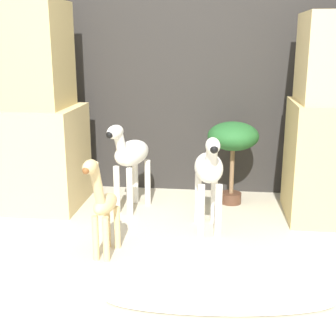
{
  "coord_description": "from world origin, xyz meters",
  "views": [
    {
      "loc": [
        0.29,
        -2.23,
        1.24
      ],
      "look_at": [
        -0.08,
        0.87,
        0.37
      ],
      "focal_mm": 50.0,
      "sensor_mm": 36.0,
      "label": 1
    }
  ],
  "objects_px": {
    "zebra_right": "(209,171)",
    "surfboard": "(216,301)",
    "zebra_left": "(130,156)",
    "giraffe_figurine": "(103,205)",
    "potted_palm_front": "(233,140)"
  },
  "relations": [
    {
      "from": "zebra_right",
      "to": "potted_palm_front",
      "type": "height_order",
      "value": "zebra_right"
    },
    {
      "from": "potted_palm_front",
      "to": "surfboard",
      "type": "xyz_separation_m",
      "value": [
        -0.09,
        -1.46,
        -0.48
      ]
    },
    {
      "from": "zebra_right",
      "to": "surfboard",
      "type": "xyz_separation_m",
      "value": [
        0.07,
        -0.88,
        -0.4
      ]
    },
    {
      "from": "giraffe_figurine",
      "to": "surfboard",
      "type": "height_order",
      "value": "giraffe_figurine"
    },
    {
      "from": "zebra_right",
      "to": "surfboard",
      "type": "distance_m",
      "value": 0.97
    },
    {
      "from": "zebra_right",
      "to": "surfboard",
      "type": "bearing_deg",
      "value": -85.31
    },
    {
      "from": "zebra_left",
      "to": "surfboard",
      "type": "height_order",
      "value": "zebra_left"
    },
    {
      "from": "surfboard",
      "to": "zebra_left",
      "type": "bearing_deg",
      "value": 118.27
    },
    {
      "from": "giraffe_figurine",
      "to": "zebra_left",
      "type": "bearing_deg",
      "value": 89.81
    },
    {
      "from": "zebra_right",
      "to": "giraffe_figurine",
      "type": "bearing_deg",
      "value": -142.37
    },
    {
      "from": "zebra_left",
      "to": "giraffe_figurine",
      "type": "height_order",
      "value": "zebra_left"
    },
    {
      "from": "giraffe_figurine",
      "to": "potted_palm_front",
      "type": "distance_m",
      "value": 1.28
    },
    {
      "from": "potted_palm_front",
      "to": "zebra_left",
      "type": "bearing_deg",
      "value": -162.25
    },
    {
      "from": "zebra_left",
      "to": "giraffe_figurine",
      "type": "xyz_separation_m",
      "value": [
        -0.0,
        -0.79,
        -0.09
      ]
    },
    {
      "from": "giraffe_figurine",
      "to": "surfboard",
      "type": "relative_size",
      "value": 0.56
    }
  ]
}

